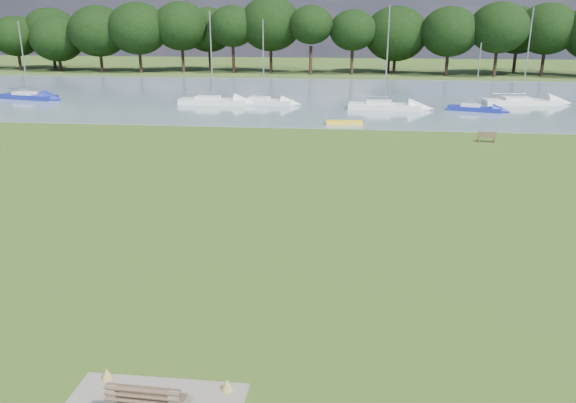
# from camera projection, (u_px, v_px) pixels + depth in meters

# --- Properties ---
(ground) EXTENTS (220.00, 220.00, 0.00)m
(ground) POSITION_uv_depth(u_px,v_px,m) (253.00, 217.00, 25.89)
(ground) COLOR #4F6024
(river) EXTENTS (220.00, 40.00, 0.10)m
(river) POSITION_uv_depth(u_px,v_px,m) (315.00, 97.00, 65.54)
(river) COLOR slate
(river) RESTS_ON ground
(far_bank) EXTENTS (220.00, 20.00, 0.40)m
(far_bank) POSITION_uv_depth(u_px,v_px,m) (327.00, 73.00, 93.87)
(far_bank) COLOR #4C6626
(far_bank) RESTS_ON ground
(riverbank_bench) EXTENTS (1.33, 0.52, 0.80)m
(riverbank_bench) POSITION_uv_depth(u_px,v_px,m) (487.00, 137.00, 41.37)
(riverbank_bench) COLOR brown
(riverbank_bench) RESTS_ON ground
(kayak) EXTENTS (3.18, 0.98, 0.31)m
(kayak) POSITION_uv_depth(u_px,v_px,m) (344.00, 122.00, 48.26)
(kayak) COLOR yellow
(kayak) RESTS_ON river
(tree_line) EXTENTS (124.80, 9.36, 11.33)m
(tree_line) POSITION_uv_depth(u_px,v_px,m) (268.00, 31.00, 89.02)
(tree_line) COLOR black
(tree_line) RESTS_ON far_bank
(sailboat_1) EXTENTS (6.26, 2.59, 8.58)m
(sailboat_1) POSITION_uv_depth(u_px,v_px,m) (263.00, 100.00, 59.17)
(sailboat_1) COLOR white
(sailboat_1) RESTS_ON river
(sailboat_2) EXTENTS (7.29, 2.57, 9.89)m
(sailboat_2) POSITION_uv_depth(u_px,v_px,m) (384.00, 104.00, 56.07)
(sailboat_2) COLOR white
(sailboat_2) RESTS_ON river
(sailboat_3) EXTENTS (5.27, 2.92, 6.50)m
(sailboat_3) POSITION_uv_depth(u_px,v_px,m) (474.00, 107.00, 55.01)
(sailboat_3) COLOR navy
(sailboat_3) RESTS_ON river
(sailboat_4) EXTENTS (8.04, 2.99, 9.76)m
(sailboat_4) POSITION_uv_depth(u_px,v_px,m) (521.00, 100.00, 59.18)
(sailboat_4) COLOR white
(sailboat_4) RESTS_ON river
(sailboat_5) EXTENTS (6.97, 3.28, 8.41)m
(sailboat_5) POSITION_uv_depth(u_px,v_px,m) (28.00, 95.00, 63.13)
(sailboat_5) COLOR navy
(sailboat_5) RESTS_ON river
(sailboat_7) EXTENTS (7.22, 2.13, 9.39)m
(sailboat_7) POSITION_uv_depth(u_px,v_px,m) (212.00, 99.00, 59.31)
(sailboat_7) COLOR white
(sailboat_7) RESTS_ON river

